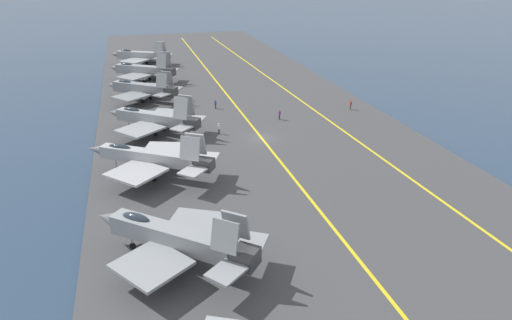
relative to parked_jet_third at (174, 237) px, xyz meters
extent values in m
plane|color=navy|center=(27.71, -15.94, -3.02)|extent=(2000.00, 2000.00, 0.00)
cube|color=#424244|center=(27.71, -15.94, -2.82)|extent=(221.00, 48.58, 0.40)
cube|color=yellow|center=(27.71, -29.29, -2.62)|extent=(198.82, 6.52, 0.01)
cube|color=yellow|center=(27.71, -15.94, -2.62)|extent=(198.90, 0.36, 0.01)
cube|color=gray|center=(0.22, 0.25, 0.02)|extent=(9.37, 10.44, 1.79)
cone|color=#5B5E60|center=(4.87, 5.63, 0.02)|extent=(2.81, 2.87, 1.71)
cube|color=#38383A|center=(-4.55, -5.26, 0.02)|extent=(2.86, 2.85, 1.53)
ellipsoid|color=#232D38|center=(2.65, 3.07, 0.87)|extent=(2.70, 2.90, 0.99)
cube|color=gray|center=(-2.63, 2.16, -0.56)|extent=(7.21, 7.14, 0.28)
cube|color=gray|center=(2.52, -2.29, -0.56)|extent=(6.86, 6.99, 0.28)
cube|color=gray|center=(-4.40, -3.64, 2.24)|extent=(2.15, 2.30, 2.62)
cube|color=gray|center=(-2.97, -4.87, 2.24)|extent=(2.15, 2.30, 2.62)
cube|color=gray|center=(-5.96, -3.38, 0.02)|extent=(3.56, 3.63, 0.20)
cube|color=gray|center=(-2.49, -6.39, 0.02)|extent=(3.59, 3.43, 0.20)
cylinder|color=#B2B2B7|center=(3.19, 3.69, -1.75)|extent=(0.16, 0.16, 1.74)
cylinder|color=black|center=(3.19, 3.69, -2.32)|extent=(0.56, 0.60, 0.60)
cylinder|color=#B2B2B7|center=(-1.55, 0.13, -1.75)|extent=(0.16, 0.16, 1.74)
cylinder|color=black|center=(-1.55, 0.13, -2.32)|extent=(0.56, 0.60, 0.60)
cylinder|color=#B2B2B7|center=(0.35, -1.51, -1.75)|extent=(0.16, 0.16, 1.74)
cylinder|color=black|center=(0.35, -1.51, -2.32)|extent=(0.56, 0.60, 0.60)
cube|color=#A8AAAF|center=(18.67, 1.23, 0.05)|extent=(8.33, 11.50, 1.56)
cone|color=#5B5E60|center=(22.75, 7.42, 0.05)|extent=(2.57, 2.83, 1.48)
cube|color=#38383A|center=(14.49, -5.10, 0.05)|extent=(2.64, 2.72, 1.33)
ellipsoid|color=#232D38|center=(20.80, 4.47, 0.80)|extent=(2.43, 3.06, 0.86)
cube|color=#A8AAAF|center=(15.53, 2.78, -0.45)|extent=(7.70, 7.69, 0.28)
cube|color=#A8AAAF|center=(21.32, -1.04, -0.45)|extent=(6.90, 6.99, 0.28)
cube|color=#A8AAAF|center=(14.56, -3.50, 2.23)|extent=(2.06, 2.49, 2.76)
cube|color=#A8AAAF|center=(15.93, -4.40, 2.23)|extent=(2.06, 2.49, 2.76)
cube|color=#A8AAAF|center=(12.95, -3.46, 0.05)|extent=(3.69, 3.68, 0.20)
cube|color=#A8AAAF|center=(16.59, -5.87, 0.05)|extent=(3.53, 3.33, 0.20)
cylinder|color=#B2B2B7|center=(21.28, 5.19, -1.67)|extent=(0.16, 0.16, 1.89)
cylinder|color=black|center=(21.28, 5.19, -2.32)|extent=(0.51, 0.62, 0.60)
cylinder|color=#B2B2B7|center=(17.04, 0.75, -1.67)|extent=(0.16, 0.16, 1.89)
cylinder|color=black|center=(17.04, 0.75, -2.32)|extent=(0.51, 0.62, 0.60)
cylinder|color=#B2B2B7|center=(18.87, -0.45, -1.67)|extent=(0.16, 0.16, 1.89)
cylinder|color=black|center=(18.87, -0.45, -2.32)|extent=(0.51, 0.62, 0.60)
cube|color=#93999E|center=(34.63, -0.23, -0.25)|extent=(8.63, 10.59, 1.72)
cone|color=#5B5E60|center=(38.85, 5.32, -0.25)|extent=(2.67, 2.80, 1.63)
cube|color=#38383A|center=(30.31, -5.91, -0.25)|extent=(2.75, 2.75, 1.46)
ellipsoid|color=#232D38|center=(36.84, 2.67, 0.56)|extent=(2.52, 2.90, 0.95)
cube|color=#93999E|center=(31.42, 1.70, -0.81)|extent=(7.63, 7.71, 0.28)
cube|color=#93999E|center=(37.34, -2.80, -0.81)|extent=(7.30, 7.03, 0.28)
cube|color=#93999E|center=(30.37, -4.33, 2.24)|extent=(2.16, 2.40, 3.23)
cube|color=#93999E|center=(31.81, -5.42, 2.24)|extent=(2.16, 2.40, 3.23)
cube|color=#93999E|center=(28.80, -4.15, -0.25)|extent=(3.57, 3.60, 0.20)
cube|color=#93999E|center=(32.40, -6.89, -0.25)|extent=(3.53, 3.30, 0.20)
cylinder|color=#B2B2B7|center=(37.33, 3.32, -1.87)|extent=(0.16, 0.16, 1.51)
cylinder|color=black|center=(37.33, 3.32, -2.32)|extent=(0.54, 0.61, 0.60)
cylinder|color=#B2B2B7|center=(32.93, -0.47, -1.87)|extent=(0.16, 0.16, 1.51)
cylinder|color=black|center=(32.93, -0.47, -2.32)|extent=(0.54, 0.61, 0.60)
cylinder|color=#B2B2B7|center=(34.85, -1.93, -1.87)|extent=(0.16, 0.16, 1.51)
cylinder|color=black|center=(34.85, -1.93, -2.32)|extent=(0.54, 0.61, 0.60)
cube|color=gray|center=(53.08, 0.73, -0.22)|extent=(8.37, 10.14, 1.84)
cone|color=#5B5E60|center=(57.10, 5.98, -0.22)|extent=(2.69, 2.77, 1.75)
cube|color=#38383A|center=(48.98, -4.63, -0.22)|extent=(2.80, 2.75, 1.56)
ellipsoid|color=#232D38|center=(55.18, 3.48, 0.66)|extent=(2.48, 2.81, 1.01)
cube|color=gray|center=(50.01, 2.61, -0.81)|extent=(7.16, 7.23, 0.28)
cube|color=gray|center=(55.70, -1.75, -0.81)|extent=(6.84, 6.63, 0.28)
cube|color=gray|center=(48.96, -3.07, 2.05)|extent=(1.98, 2.22, 2.67)
cube|color=gray|center=(50.49, -4.24, 2.05)|extent=(1.98, 2.22, 2.67)
cube|color=gray|center=(47.42, -2.86, -0.22)|extent=(3.48, 3.52, 0.20)
cube|color=gray|center=(51.10, -5.68, -0.22)|extent=(3.48, 3.20, 0.20)
cylinder|color=#B2B2B7|center=(55.65, 4.09, -1.88)|extent=(0.16, 0.16, 1.49)
cylinder|color=black|center=(55.65, 4.09, -2.32)|extent=(0.54, 0.61, 0.60)
cylinder|color=#B2B2B7|center=(51.36, 0.60, -1.88)|extent=(0.16, 0.16, 1.49)
cylinder|color=black|center=(51.36, 0.60, -2.32)|extent=(0.54, 0.61, 0.60)
cylinder|color=#B2B2B7|center=(53.41, -0.96, -1.88)|extent=(0.16, 0.16, 1.49)
cylinder|color=black|center=(53.41, -0.96, -2.32)|extent=(0.54, 0.61, 0.60)
cube|color=gray|center=(68.62, -0.06, -0.09)|extent=(8.06, 10.93, 1.87)
cone|color=#5B5E60|center=(72.40, 5.69, -0.09)|extent=(2.72, 2.85, 1.78)
cube|color=#38383A|center=(64.76, -5.94, -0.09)|extent=(2.85, 2.79, 1.59)
ellipsoid|color=#232D38|center=(70.60, 2.95, 0.80)|extent=(2.44, 2.97, 1.03)
cube|color=gray|center=(65.31, 1.64, -0.70)|extent=(7.52, 7.54, 0.28)
cube|color=gray|center=(71.50, -2.43, -0.70)|extent=(6.92, 6.66, 0.28)
cube|color=gray|center=(64.64, -4.33, 2.49)|extent=(2.06, 2.42, 3.24)
cube|color=gray|center=(66.29, -5.41, 2.49)|extent=(2.06, 2.42, 3.24)
cube|color=gray|center=(63.07, -4.26, -0.09)|extent=(3.57, 3.55, 0.20)
cube|color=gray|center=(66.98, -6.82, -0.09)|extent=(3.46, 3.16, 0.20)
cylinder|color=#B2B2B7|center=(71.04, 3.62, -1.83)|extent=(0.16, 0.16, 1.59)
cylinder|color=black|center=(71.04, 3.62, -2.32)|extent=(0.51, 0.62, 0.60)
cylinder|color=#B2B2B7|center=(66.87, -0.34, -1.83)|extent=(0.16, 0.16, 1.59)
cylinder|color=black|center=(66.87, -0.34, -2.32)|extent=(0.51, 0.62, 0.60)
cylinder|color=#B2B2B7|center=(69.06, -1.78, -1.83)|extent=(0.16, 0.16, 1.59)
cylinder|color=black|center=(69.06, -1.78, -2.32)|extent=(0.51, 0.62, 0.60)
cube|color=#93999E|center=(86.25, -0.38, -0.19)|extent=(7.20, 11.29, 1.84)
cone|color=#5B5E60|center=(89.49, 5.68, -0.19)|extent=(2.60, 2.80, 1.75)
cube|color=#38383A|center=(82.93, -6.58, -0.19)|extent=(2.77, 2.69, 1.56)
ellipsoid|color=#232D38|center=(87.94, 2.79, 0.68)|extent=(2.25, 3.01, 1.01)
cube|color=#93999E|center=(82.69, 1.07, -0.79)|extent=(7.74, 7.69, 0.28)
cube|color=#93999E|center=(89.43, -2.54, -0.79)|extent=(6.88, 6.38, 0.28)
cube|color=#93999E|center=(82.68, -5.00, 2.07)|extent=(1.80, 2.37, 2.66)
cube|color=#93999E|center=(84.38, -5.91, 2.07)|extent=(1.80, 2.37, 2.66)
cube|color=#93999E|center=(81.11, -5.06, -0.19)|extent=(3.58, 3.49, 0.20)
cube|color=#93999E|center=(85.20, -7.25, -0.19)|extent=(3.36, 3.00, 0.20)
cylinder|color=#B2B2B7|center=(88.32, 3.49, -1.87)|extent=(0.16, 0.16, 1.51)
cylinder|color=black|center=(88.32, 3.49, -2.32)|extent=(0.48, 0.63, 0.60)
cylinder|color=#B2B2B7|center=(84.55, -0.83, -1.87)|extent=(0.16, 0.16, 1.51)
cylinder|color=black|center=(84.55, -0.83, -2.32)|extent=(0.48, 0.63, 0.60)
cylinder|color=#B2B2B7|center=(86.82, -2.05, -1.87)|extent=(0.16, 0.16, 1.51)
cylinder|color=black|center=(86.82, -2.05, -2.32)|extent=(0.48, 0.63, 0.60)
cylinder|color=#4C473D|center=(37.22, -35.34, -2.22)|extent=(0.24, 0.24, 0.81)
cube|color=red|center=(37.22, -35.34, -1.51)|extent=(0.42, 0.32, 0.60)
sphere|color=tan|center=(37.22, -35.34, -1.08)|extent=(0.22, 0.22, 0.22)
sphere|color=red|center=(37.22, -35.34, -1.02)|extent=(0.24, 0.24, 0.24)
cylinder|color=#383328|center=(35.30, -21.26, -2.20)|extent=(0.24, 0.24, 0.85)
cube|color=purple|center=(35.30, -21.26, -1.48)|extent=(0.29, 0.40, 0.59)
sphere|color=tan|center=(35.30, -21.26, -1.05)|extent=(0.22, 0.22, 0.22)
sphere|color=purple|center=(35.30, -21.26, -0.99)|extent=(0.24, 0.24, 0.24)
cylinder|color=#383328|center=(31.13, -10.05, -2.20)|extent=(0.24, 0.24, 0.85)
cube|color=white|center=(31.13, -10.05, -1.47)|extent=(0.46, 0.45, 0.60)
sphere|color=#9E7051|center=(31.13, -10.05, -1.04)|extent=(0.22, 0.22, 0.22)
sphere|color=white|center=(31.13, -10.05, -0.98)|extent=(0.24, 0.24, 0.24)
cylinder|color=#383328|center=(44.24, -12.01, -2.20)|extent=(0.24, 0.24, 0.84)
cube|color=#284CB2|center=(44.24, -12.01, -1.51)|extent=(0.33, 0.43, 0.55)
sphere|color=#9E7051|center=(44.24, -12.01, -1.10)|extent=(0.22, 0.22, 0.22)
sphere|color=#284CB2|center=(44.24, -12.01, -1.04)|extent=(0.24, 0.24, 0.24)
camera|label=1|loc=(-34.36, 2.06, 22.26)|focal=32.00mm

